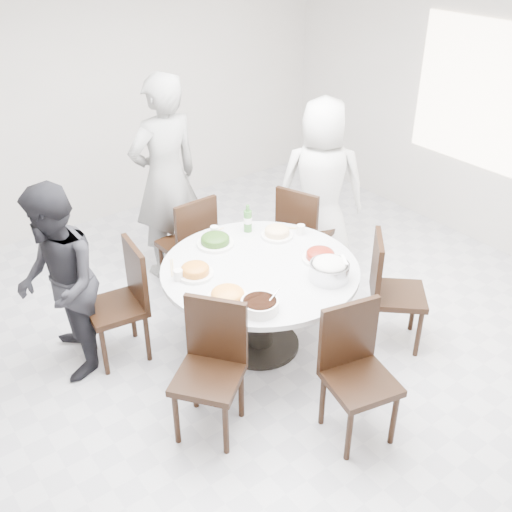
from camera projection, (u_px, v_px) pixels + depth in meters
floor at (258, 353)px, 4.80m from camera, size 6.00×6.00×0.01m
wall_back at (83, 96)px, 6.15m from camera, size 6.00×0.01×2.80m
wall_right at (512, 114)px, 5.63m from camera, size 0.01×6.00×2.80m
dining_table at (260, 307)px, 4.70m from camera, size 1.50×1.50×0.75m
chair_ne at (306, 231)px, 5.58m from camera, size 0.54×0.54×0.95m
chair_n at (186, 242)px, 5.39m from camera, size 0.44×0.44×0.95m
chair_nw at (115, 305)px, 4.55m from camera, size 0.47×0.47×0.95m
chair_sw at (208, 375)px, 3.87m from camera, size 0.59×0.59×0.95m
chair_s at (361, 379)px, 3.84m from camera, size 0.50×0.50×0.95m
chair_se at (398, 293)px, 4.70m from camera, size 0.59×0.59×0.95m
diner_right at (321, 186)px, 5.58m from camera, size 0.97×0.93×1.67m
diner_middle at (166, 179)px, 5.42m from camera, size 0.72×0.50×1.92m
diner_left at (58, 284)px, 4.28m from camera, size 0.75×0.86×1.51m
dish_greens at (215, 241)px, 4.77m from camera, size 0.30×0.30×0.08m
dish_pale at (277, 233)px, 4.89m from camera, size 0.26×0.26×0.07m
dish_orange at (195, 271)px, 4.38m from camera, size 0.27×0.27×0.07m
dish_redbrown at (320, 256)px, 4.57m from camera, size 0.28×0.28×0.07m
dish_tofu at (228, 296)px, 4.10m from camera, size 0.30×0.30×0.08m
rice_bowl at (329, 271)px, 4.33m from camera, size 0.29×0.29×0.13m
soup_bowl at (260, 305)px, 4.00m from camera, size 0.26×0.26×0.08m
beverage_bottle at (248, 218)px, 4.94m from camera, size 0.07×0.07×0.24m
tea_cups at (220, 232)px, 4.90m from camera, size 0.07×0.07×0.08m
chopsticks at (212, 230)px, 5.00m from camera, size 0.24×0.04×0.01m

